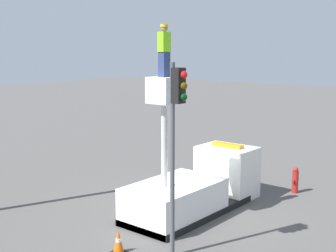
{
  "coord_description": "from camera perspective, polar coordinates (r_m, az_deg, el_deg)",
  "views": [
    {
      "loc": [
        -13.55,
        -10.21,
        6.19
      ],
      "look_at": [
        -2.33,
        -0.94,
        3.74
      ],
      "focal_mm": 50.0,
      "sensor_mm": 36.0,
      "label": 1
    }
  ],
  "objects": [
    {
      "name": "bucket_truck",
      "position": [
        18.14,
        3.39,
        -7.47
      ],
      "size": [
        6.23,
        2.35,
        5.21
      ],
      "color": "black",
      "rests_on": "ground"
    },
    {
      "name": "traffic_light_pole",
      "position": [
        13.32,
        0.99,
        0.42
      ],
      "size": [
        0.34,
        0.57,
        5.79
      ],
      "color": "#515156",
      "rests_on": "ground"
    },
    {
      "name": "ground_plane",
      "position": [
        18.06,
        2.46,
        -10.51
      ],
      "size": [
        120.0,
        120.0,
        0.0
      ],
      "primitive_type": "plane",
      "color": "#565451"
    },
    {
      "name": "fire_hydrant",
      "position": [
        20.98,
        15.25,
        -6.38
      ],
      "size": [
        0.51,
        0.27,
        1.13
      ],
      "color": "#B2231E",
      "rests_on": "ground"
    },
    {
      "name": "worker",
      "position": [
        15.88,
        -0.46,
        9.18
      ],
      "size": [
        0.4,
        0.26,
        1.75
      ],
      "color": "navy",
      "rests_on": "bucket_truck"
    },
    {
      "name": "traffic_cone_rear",
      "position": [
        14.75,
        -6.05,
        -13.84
      ],
      "size": [
        0.4,
        0.4,
        0.74
      ],
      "color": "black",
      "rests_on": "ground"
    }
  ]
}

